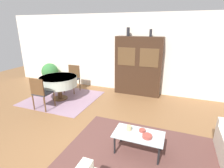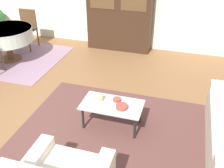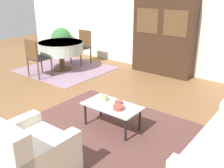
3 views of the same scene
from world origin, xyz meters
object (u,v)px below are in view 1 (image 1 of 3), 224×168
at_px(dining_table, 59,81).
at_px(vase_tall, 128,32).
at_px(bowl, 147,136).
at_px(dining_chair_far, 73,77).
at_px(coffee_table, 138,136).
at_px(dining_chair_near, 41,92).
at_px(cup, 129,128).
at_px(vase_short, 151,33).
at_px(display_cabinet, 138,66).
at_px(potted_plant, 50,72).
at_px(bowl_small, 142,130).

distance_m(dining_table, vase_tall, 2.76).
bearing_deg(bowl, dining_chair_far, 141.77).
bearing_deg(coffee_table, dining_chair_far, 140.83).
height_order(dining_chair_near, cup, dining_chair_near).
height_order(dining_table, vase_tall, vase_tall).
relative_size(dining_chair_near, vase_short, 4.14).
bearing_deg(dining_chair_near, dining_table, 90.00).
xyz_separation_m(display_cabinet, potted_plant, (-3.57, -0.20, -0.47)).
xyz_separation_m(bowl, bowl_small, (-0.12, 0.16, -0.01)).
xyz_separation_m(coffee_table, dining_chair_near, (-2.96, 0.80, 0.19)).
distance_m(cup, bowl_small, 0.25).
bearing_deg(potted_plant, bowl, -32.57).
height_order(coffee_table, potted_plant, potted_plant).
bearing_deg(vase_tall, vase_short, 0.00).
relative_size(coffee_table, dining_table, 0.78).
relative_size(bowl, bowl_small, 1.43).
xyz_separation_m(coffee_table, dining_table, (-2.96, 1.61, 0.25)).
bearing_deg(dining_chair_far, cup, 139.56).
relative_size(dining_table, cup, 11.88).
height_order(cup, vase_tall, vase_tall).
xyz_separation_m(dining_table, vase_tall, (1.86, 1.38, 1.50)).
distance_m(coffee_table, potted_plant, 5.11).
height_order(dining_chair_far, cup, dining_chair_far).
bearing_deg(potted_plant, cup, -33.78).
relative_size(cup, bowl, 0.56).
height_order(cup, bowl_small, cup).
distance_m(display_cabinet, dining_chair_near, 3.16).
relative_size(dining_chair_near, potted_plant, 1.09).
relative_size(vase_short, potted_plant, 0.26).
height_order(display_cabinet, cup, display_cabinet).
xyz_separation_m(dining_chair_near, cup, (2.75, -0.74, -0.10)).
relative_size(dining_table, dining_chair_far, 1.25).
bearing_deg(dining_chair_near, display_cabinet, 44.12).
height_order(display_cabinet, dining_chair_near, display_cabinet).
xyz_separation_m(dining_chair_far, bowl, (3.12, -2.46, -0.12)).
bearing_deg(bowl, bowl_small, 126.43).
height_order(bowl_small, potted_plant, potted_plant).
xyz_separation_m(coffee_table, display_cabinet, (-0.71, 2.98, 0.63)).
relative_size(coffee_table, potted_plant, 1.07).
bearing_deg(dining_chair_far, potted_plant, -16.03).
height_order(dining_table, bowl_small, dining_table).
distance_m(coffee_table, dining_chair_far, 3.82).
relative_size(bowl, vase_tall, 0.63).
bearing_deg(potted_plant, vase_short, 2.90).
distance_m(bowl, potted_plant, 5.27).
relative_size(coffee_table, vase_tall, 3.32).
xyz_separation_m(coffee_table, potted_plant, (-4.28, 2.79, 0.15)).
bearing_deg(coffee_table, potted_plant, 146.91).
relative_size(display_cabinet, dining_table, 1.68).
height_order(vase_tall, potted_plant, vase_tall).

